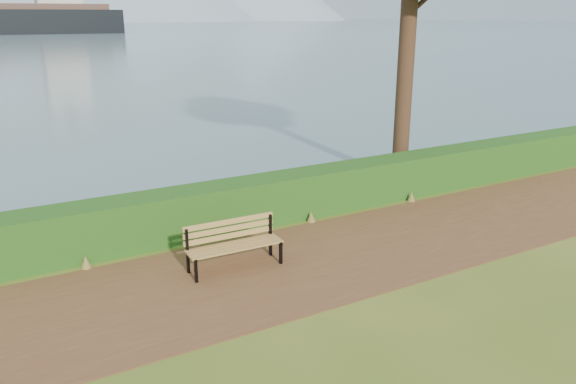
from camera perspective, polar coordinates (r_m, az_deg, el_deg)
ground at (r=10.08m, az=0.79°, el=-8.22°), size 140.00×140.00×0.00m
path at (r=10.32m, az=-0.06°, el=-7.57°), size 40.00×3.40×0.01m
hedge at (r=12.04m, az=-5.49°, el=-1.35°), size 32.00×0.85×1.00m
bench at (r=10.17m, az=-5.63°, el=-4.98°), size 1.76×0.57×0.87m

